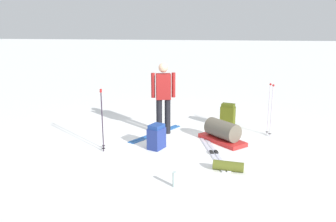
{
  "coord_description": "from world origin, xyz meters",
  "views": [
    {
      "loc": [
        7.56,
        0.87,
        2.67
      ],
      "look_at": [
        0.0,
        0.0,
        0.7
      ],
      "focal_mm": 37.96,
      "sensor_mm": 36.0,
      "label": 1
    }
  ],
  "objects": [
    {
      "name": "ski_poles_planted_near",
      "position": [
        0.71,
        -1.29,
        0.72
      ],
      "size": [
        0.23,
        0.12,
        1.3
      ],
      "color": "black",
      "rests_on": "ground_plane"
    },
    {
      "name": "ground_plane",
      "position": [
        0.0,
        0.0,
        0.0
      ],
      "size": [
        80.0,
        80.0,
        0.0
      ],
      "primitive_type": "plane",
      "color": "white"
    },
    {
      "name": "ski_pair_far",
      "position": [
        0.66,
        1.02,
        0.01
      ],
      "size": [
        1.88,
        0.6,
        0.05
      ],
      "color": "silver",
      "rests_on": "ground_plane"
    },
    {
      "name": "ski_pair_near",
      "position": [
        -0.45,
        -0.35,
        0.01
      ],
      "size": [
        1.54,
        1.07,
        0.05
      ],
      "color": "#20549D",
      "rests_on": "ground_plane"
    },
    {
      "name": "backpack_large_dark",
      "position": [
        -1.27,
        1.39,
        0.29
      ],
      "size": [
        0.32,
        0.4,
        0.6
      ],
      "color": "#474E11",
      "rests_on": "ground_plane"
    },
    {
      "name": "sleeping_mat_rolled",
      "position": [
        1.49,
        1.27,
        0.09
      ],
      "size": [
        0.27,
        0.57,
        0.18
      ],
      "primitive_type": "cylinder",
      "rotation": [
        0.0,
        1.57,
        1.4
      ],
      "color": "#52591D",
      "rests_on": "ground_plane"
    },
    {
      "name": "ski_poles_planted_far",
      "position": [
        -0.68,
        2.32,
        0.69
      ],
      "size": [
        0.21,
        0.11,
        1.24
      ],
      "color": "#B9AEBD",
      "rests_on": "ground_plane"
    },
    {
      "name": "thermos_bottle",
      "position": [
        2.24,
        0.36,
        0.13
      ],
      "size": [
        0.07,
        0.07,
        0.26
      ],
      "primitive_type": "cylinder",
      "color": "#A9C1BD",
      "rests_on": "ground_plane"
    },
    {
      "name": "gear_sled",
      "position": [
        -0.08,
        1.22,
        0.22
      ],
      "size": [
        1.14,
        1.09,
        0.49
      ],
      "color": "red",
      "rests_on": "ground_plane"
    },
    {
      "name": "backpack_bright",
      "position": [
        0.51,
        -0.19,
        0.26
      ],
      "size": [
        0.44,
        0.39,
        0.53
      ],
      "color": "navy",
      "rests_on": "ground_plane"
    },
    {
      "name": "skier_standing",
      "position": [
        -0.53,
        -0.17,
        0.95
      ],
      "size": [
        0.29,
        0.56,
        1.7
      ],
      "color": "black",
      "rests_on": "ground_plane"
    }
  ]
}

